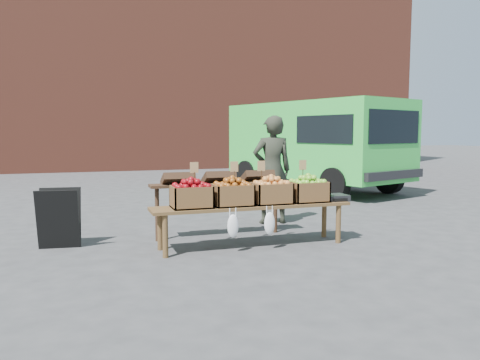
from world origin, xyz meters
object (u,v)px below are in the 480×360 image
object	(u,v)px
display_bench	(252,225)
weighing_scale	(335,197)
crate_russet_pears	(232,195)
vendor	(272,170)
crate_red_apples	(271,193)
back_table	(219,202)
crate_green_apples	(308,192)
chalkboard_sign	(59,218)
crate_golden_apples	(191,197)
delivery_van	(315,147)

from	to	relation	value
display_bench	weighing_scale	world-z (taller)	weighing_scale
crate_russet_pears	weighing_scale	size ratio (longest dim) A/B	1.47
vendor	crate_red_apples	bearing A→B (deg)	74.88
back_table	weighing_scale	xyz separation A→B (m)	(1.50, -0.72, 0.09)
vendor	display_bench	world-z (taller)	vendor
crate_russet_pears	crate_green_apples	world-z (taller)	same
weighing_scale	display_bench	bearing A→B (deg)	180.00
weighing_scale	chalkboard_sign	bearing A→B (deg)	168.78
display_bench	crate_red_apples	bearing A→B (deg)	0.00
crate_red_apples	crate_russet_pears	bearing A→B (deg)	180.00
display_bench	crate_golden_apples	world-z (taller)	crate_golden_apples
back_table	crate_green_apples	xyz separation A→B (m)	(1.08, -0.72, 0.19)
crate_red_apples	crate_green_apples	distance (m)	0.55
vendor	crate_golden_apples	distance (m)	2.22
chalkboard_sign	crate_red_apples	xyz separation A→B (m)	(2.72, -0.73, 0.31)
chalkboard_sign	vendor	bearing A→B (deg)	18.80
back_table	crate_red_apples	size ratio (longest dim) A/B	4.20
vendor	crate_green_apples	size ratio (longest dim) A/B	3.61
display_bench	weighing_scale	distance (m)	1.29
chalkboard_sign	delivery_van	bearing A→B (deg)	43.55
back_table	crate_green_apples	size ratio (longest dim) A/B	4.20
back_table	crate_russet_pears	xyz separation A→B (m)	(-0.02, -0.72, 0.19)
display_bench	back_table	bearing A→B (deg)	109.48
delivery_van	crate_green_apples	xyz separation A→B (m)	(-2.88, -5.26, -0.44)
crate_golden_apples	crate_red_apples	xyz separation A→B (m)	(1.10, 0.00, 0.00)
delivery_van	chalkboard_sign	distance (m)	7.67
display_bench	crate_russet_pears	distance (m)	0.51
delivery_van	crate_green_apples	bearing A→B (deg)	-136.99
back_table	crate_red_apples	xyz separation A→B (m)	(0.53, -0.72, 0.19)
crate_red_apples	back_table	bearing A→B (deg)	126.34
chalkboard_sign	display_bench	distance (m)	2.55
crate_red_apples	weighing_scale	world-z (taller)	crate_red_apples
crate_golden_apples	display_bench	bearing A→B (deg)	0.00
chalkboard_sign	crate_red_apples	size ratio (longest dim) A/B	1.61
vendor	crate_golden_apples	bearing A→B (deg)	47.69
vendor	crate_russet_pears	bearing A→B (deg)	58.79
weighing_scale	delivery_van	bearing A→B (deg)	64.99
back_table	display_bench	size ratio (longest dim) A/B	0.78
crate_russet_pears	crate_golden_apples	bearing A→B (deg)	180.00
crate_golden_apples	crate_red_apples	bearing A→B (deg)	0.00
delivery_van	crate_green_apples	world-z (taller)	delivery_van
back_table	crate_green_apples	world-z (taller)	back_table
crate_golden_apples	crate_russet_pears	world-z (taller)	same
vendor	weighing_scale	xyz separation A→B (m)	(0.37, -1.42, -0.29)
crate_golden_apples	delivery_van	bearing A→B (deg)	49.27
crate_golden_apples	crate_green_apples	distance (m)	1.65
crate_golden_apples	crate_red_apples	size ratio (longest dim) A/B	1.00
display_bench	crate_green_apples	xyz separation A→B (m)	(0.82, 0.00, 0.42)
crate_red_apples	weighing_scale	xyz separation A→B (m)	(0.97, 0.00, -0.10)
back_table	weighing_scale	world-z (taller)	back_table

